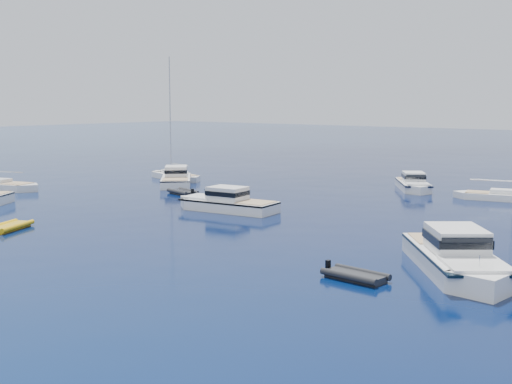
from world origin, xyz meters
TOP-DOWN VIEW (x-y plane):
  - ground at (0.00, 0.00)m, footprint 400.00×400.00m
  - motor_cruiser_right at (13.74, 16.40)m, footprint 10.40×11.59m
  - motor_cruiser_centre at (-9.71, 23.65)m, footprint 10.40×4.46m
  - motor_cruiser_far_l at (-25.80, 33.26)m, footprint 9.48×9.57m
  - motor_cruiser_horizon at (-3.31, 46.09)m, footprint 7.53×9.06m
  - sailboat_centre at (6.50, 44.72)m, footprint 9.86×4.84m
  - sailboat_far_l at (-29.68, 36.81)m, footprint 10.57×5.19m
  - tender_yellow at (-16.25, 7.41)m, footprint 3.58×4.44m
  - tender_grey_near at (10.22, 11.65)m, footprint 3.71×2.21m
  - tender_grey_far at (-19.76, 28.36)m, footprint 4.05×2.81m

SIDE VIEW (x-z plane):
  - ground at x=0.00m, z-range 0.00..0.00m
  - motor_cruiser_right at x=13.74m, z-range -1.57..1.57m
  - motor_cruiser_centre at x=-9.71m, z-range -1.32..1.32m
  - motor_cruiser_far_l at x=-25.80m, z-range -1.35..1.35m
  - motor_cruiser_horizon at x=-3.31m, z-range -1.20..1.20m
  - sailboat_centre at x=6.50m, z-range -7.01..7.01m
  - sailboat_far_l at x=-29.68m, z-range -7.52..7.52m
  - tender_yellow at x=-16.25m, z-range -0.47..0.47m
  - tender_grey_near at x=10.22m, z-range -0.47..0.47m
  - tender_grey_far at x=-19.76m, z-range -0.47..0.47m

